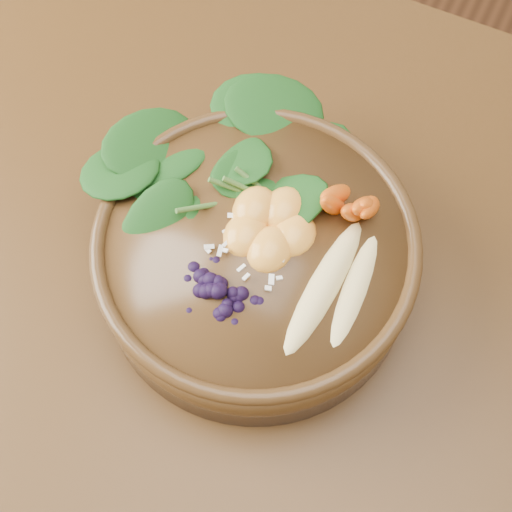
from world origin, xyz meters
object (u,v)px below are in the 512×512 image
at_px(blueberry_pile, 217,284).
at_px(kale_heap, 254,155).
at_px(stoneware_bowl, 256,260).
at_px(banana_halves, 341,281).
at_px(carrot_cluster, 359,184).
at_px(mandarin_cluster, 270,218).
at_px(dining_table, 411,373).

bearing_deg(blueberry_pile, kale_heap, 102.47).
xyz_separation_m(stoneware_bowl, banana_halves, (0.09, -0.01, 0.06)).
distance_m(carrot_cluster, mandarin_cluster, 0.09).
xyz_separation_m(mandarin_cluster, blueberry_pile, (-0.01, -0.09, 0.00)).
bearing_deg(blueberry_pile, banana_halves, 29.15).
relative_size(dining_table, stoneware_bowl, 4.96).
height_order(stoneware_bowl, kale_heap, kale_heap).
distance_m(dining_table, carrot_cluster, 0.26).
xyz_separation_m(dining_table, stoneware_bowl, (-0.19, -0.01, 0.14)).
distance_m(dining_table, kale_heap, 0.32).
bearing_deg(stoneware_bowl, dining_table, 2.33).
bearing_deg(blueberry_pile, stoneware_bowl, 83.53).
bearing_deg(carrot_cluster, mandarin_cluster, -129.81).
distance_m(kale_heap, carrot_cluster, 0.11).
relative_size(dining_table, blueberry_pile, 10.74).
xyz_separation_m(stoneware_bowl, blueberry_pile, (-0.01, -0.07, 0.07)).
relative_size(banana_halves, blueberry_pile, 1.19).
xyz_separation_m(dining_table, blueberry_pile, (-0.20, -0.07, 0.20)).
xyz_separation_m(stoneware_bowl, kale_heap, (-0.04, 0.07, 0.07)).
height_order(kale_heap, blueberry_pile, kale_heap).
relative_size(carrot_cluster, banana_halves, 0.50).
height_order(dining_table, kale_heap, kale_heap).
bearing_deg(dining_table, banana_halves, -169.70).
bearing_deg(carrot_cluster, blueberry_pile, -109.55).
bearing_deg(dining_table, mandarin_cluster, 176.52).
bearing_deg(blueberry_pile, dining_table, 20.18).
bearing_deg(banana_halves, dining_table, 19.64).
height_order(stoneware_bowl, carrot_cluster, carrot_cluster).
relative_size(dining_table, kale_heap, 7.58).
xyz_separation_m(banana_halves, mandarin_cluster, (-0.09, 0.03, 0.00)).
distance_m(stoneware_bowl, blueberry_pile, 0.09).
distance_m(dining_table, stoneware_bowl, 0.24).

